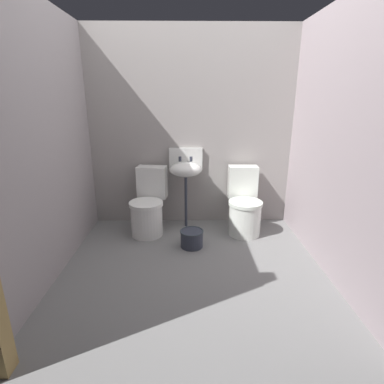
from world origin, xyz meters
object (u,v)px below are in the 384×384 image
toilet_left (148,207)px  toilet_right (244,207)px  sink (186,169)px  bucket (191,238)px

toilet_left → toilet_right: (1.17, -0.00, 0.00)m
sink → toilet_right: bearing=-14.8°
toilet_left → toilet_right: same height
bucket → sink: bearing=96.1°
toilet_left → sink: bearing=-148.4°
toilet_right → sink: bearing=-13.2°
toilet_left → bucket: 0.69m
toilet_left → toilet_right: bearing=-170.8°
toilet_right → bucket: bearing=33.3°
toilet_right → sink: (-0.71, 0.19, 0.43)m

